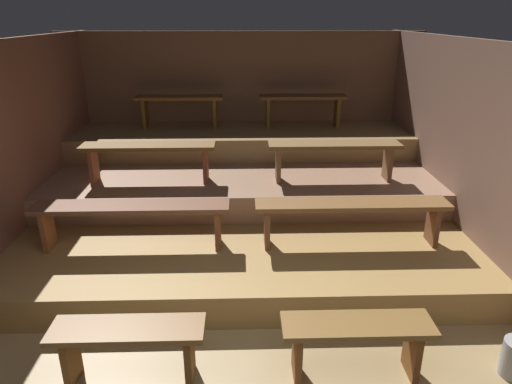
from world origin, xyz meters
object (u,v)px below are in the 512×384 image
bench_floor_right (356,336)px  bench_upper_left (180,103)px  bench_floor_left (129,340)px  bench_middle_left (149,152)px  bench_upper_right (303,103)px  bench_lower_left (132,213)px  bench_middle_right (334,151)px  bench_lower_right (352,210)px

bench_floor_right → bench_upper_left: 4.59m
bench_floor_left → bench_middle_left: size_ratio=0.70×
bench_floor_left → bench_upper_right: (1.75, 4.13, 0.96)m
bench_lower_left → bench_middle_right: (2.22, 1.09, 0.31)m
bench_floor_right → bench_upper_right: 4.24m
bench_middle_right → bench_upper_left: (-2.03, 1.53, 0.31)m
bench_middle_left → bench_lower_left: bearing=-89.6°
bench_middle_left → bench_upper_left: bearing=82.7°
bench_middle_right → bench_upper_left: bench_upper_left is taller
bench_floor_left → bench_upper_right: bearing=67.1°
bench_lower_left → bench_upper_left: 2.70m
bench_floor_left → bench_lower_right: bearing=38.0°
bench_lower_right → bench_upper_right: 2.70m
bench_lower_right → bench_upper_right: bearing=94.1°
bench_middle_right → bench_lower_left: bearing=-153.8°
bench_middle_left → bench_upper_left: 1.57m
bench_lower_left → bench_upper_right: bearing=52.4°
bench_lower_right → bench_middle_right: bench_middle_right is taller
bench_floor_left → bench_lower_left: size_ratio=0.57×
bench_floor_left → bench_upper_right: size_ratio=0.86×
bench_lower_right → bench_middle_right: size_ratio=1.23×
bench_floor_left → bench_floor_right: (1.66, 0.00, 0.00)m
bench_floor_left → bench_floor_right: size_ratio=1.00×
bench_lower_right → bench_middle_left: bench_middle_left is taller
bench_floor_left → bench_middle_right: size_ratio=0.70×
bench_middle_right → bench_upper_right: 1.57m
bench_floor_right → bench_lower_right: (0.28, 1.51, 0.35)m
bench_middle_left → bench_upper_left: size_ratio=1.24×
bench_lower_left → bench_upper_right: bench_upper_right is taller
bench_floor_right → bench_middle_left: bench_middle_left is taller
bench_lower_right → bench_floor_left: bearing=-142.0°
bench_upper_left → bench_upper_right: same height
bench_floor_left → bench_lower_right: size_ratio=0.57×
bench_floor_left → bench_middle_left: (-0.29, 2.60, 0.66)m
bench_floor_left → bench_lower_right: bench_lower_right is taller
bench_floor_left → bench_lower_right: (1.93, 1.51, 0.35)m
bench_middle_left → bench_lower_right: bearing=-26.2°
bench_lower_left → bench_middle_right: size_ratio=1.23×
bench_floor_right → bench_upper_right: bearing=88.8°
bench_middle_left → bench_upper_right: bench_upper_right is taller
bench_lower_left → bench_upper_right: size_ratio=1.52×
bench_floor_right → bench_middle_right: bench_middle_right is taller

